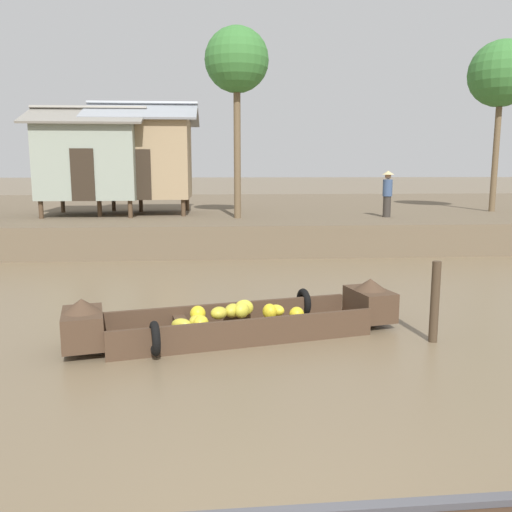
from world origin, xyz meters
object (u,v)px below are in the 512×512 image
palm_tree_mid (501,75)px  mooring_post (435,302)px  banana_boat (237,320)px  stilt_house_mid_left (92,160)px  vendor_person (387,191)px  palm_tree_far (237,62)px  stilt_house_mid_right (145,157)px

palm_tree_mid → mooring_post: 16.18m
banana_boat → stilt_house_mid_left: 13.21m
vendor_person → stilt_house_mid_left: bearing=171.3°
palm_tree_mid → palm_tree_far: 10.75m
vendor_person → stilt_house_mid_right: bearing=166.2°
vendor_person → mooring_post: (-2.67, -10.76, -1.29)m
banana_boat → stilt_house_mid_left: size_ratio=1.33×
palm_tree_mid → vendor_person: size_ratio=4.04×
palm_tree_mid → palm_tree_far: (-10.52, -2.22, -0.08)m
mooring_post → palm_tree_far: bearing=104.3°
mooring_post → vendor_person: bearing=76.1°
palm_tree_far → vendor_person: (5.40, 0.01, -4.37)m
stilt_house_mid_left → banana_boat: bearing=-67.5°
palm_tree_mid → mooring_post: (-7.79, -12.97, -5.74)m
palm_tree_far → mooring_post: 12.45m
banana_boat → vendor_person: (5.81, 10.28, 1.66)m
banana_boat → palm_tree_far: size_ratio=0.86×
palm_tree_mid → mooring_post: bearing=-121.0°
palm_tree_mid → palm_tree_far: size_ratio=1.04×
stilt_house_mid_left → stilt_house_mid_right: stilt_house_mid_right is taller
banana_boat → mooring_post: (3.14, -0.48, 0.37)m
palm_tree_mid → mooring_post: size_ratio=5.09×
palm_tree_far → mooring_post: palm_tree_far is taller
stilt_house_mid_right → mooring_post: bearing=-64.4°
stilt_house_mid_left → palm_tree_mid: size_ratio=0.62×
palm_tree_far → vendor_person: palm_tree_far is taller
stilt_house_mid_right → vendor_person: 9.22m
stilt_house_mid_left → mooring_post: stilt_house_mid_left is taller
banana_boat → stilt_house_mid_left: bearing=112.5°
stilt_house_mid_left → palm_tree_mid: (15.87, 0.56, 3.31)m
mooring_post → stilt_house_mid_right: bearing=115.6°
stilt_house_mid_right → palm_tree_mid: bearing=0.1°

